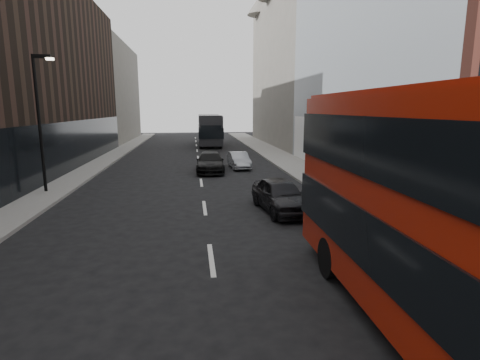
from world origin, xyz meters
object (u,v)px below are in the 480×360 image
object	(u,v)px
car_a	(280,195)
car_b	(239,160)
car_c	(210,162)
street_lamp	(40,114)
grey_bus	(209,129)

from	to	relation	value
car_a	car_b	distance (m)	12.36
car_b	car_c	bearing A→B (deg)	-151.82
car_b	street_lamp	bearing A→B (deg)	-150.17
street_lamp	car_b	size ratio (longest dim) A/B	1.89
street_lamp	grey_bus	world-z (taller)	street_lamp
car_b	car_c	size ratio (longest dim) A/B	0.77
street_lamp	grey_bus	bearing A→B (deg)	69.05
grey_bus	car_a	world-z (taller)	grey_bus
grey_bus	car_c	world-z (taller)	grey_bus
car_b	car_c	world-z (taller)	car_c
car_b	car_c	xyz separation A→B (m)	(-2.24, -1.39, 0.09)
grey_bus	car_c	distance (m)	19.79
grey_bus	car_b	world-z (taller)	grey_bus
car_a	car_b	size ratio (longest dim) A/B	1.16
grey_bus	street_lamp	bearing A→B (deg)	-110.25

